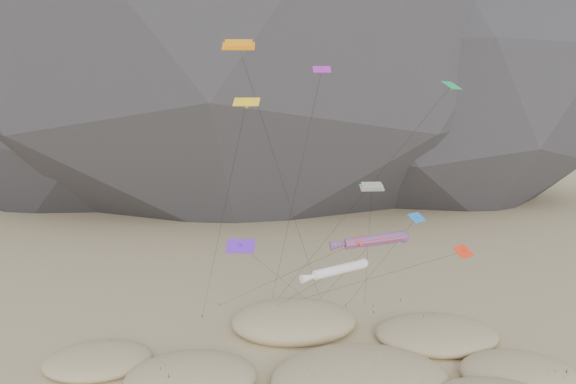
# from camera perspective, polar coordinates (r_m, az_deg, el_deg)

# --- Properties ---
(dunes) EXTENTS (48.69, 39.00, 3.61)m
(dunes) POSITION_cam_1_polar(r_m,az_deg,el_deg) (50.16, 2.13, -18.93)
(dunes) COLOR #CCB789
(dunes) RESTS_ON ground
(kite_stakes) EXTENTS (24.81, 5.73, 0.30)m
(kite_stakes) POSITION_cam_1_polar(r_m,az_deg,el_deg) (69.50, 2.54, -11.54)
(kite_stakes) COLOR #3F2D1E
(kite_stakes) RESTS_ON ground
(rainbow_tube_kite) EXTENTS (7.43, 16.46, 12.73)m
(rainbow_tube_kite) POSITION_cam_1_polar(r_m,az_deg,el_deg) (51.86, 8.49, -4.92)
(rainbow_tube_kite) COLOR red
(rainbow_tube_kite) RESTS_ON ground
(white_tube_kite) EXTENTS (8.85, 15.56, 9.90)m
(white_tube_kite) POSITION_cam_1_polar(r_m,az_deg,el_deg) (51.98, 4.98, -7.92)
(white_tube_kite) COLOR white
(white_tube_kite) RESTS_ON ground
(orange_parafoil) EXTENTS (12.79, 16.95, 29.93)m
(orange_parafoil) POSITION_cam_1_polar(r_m,az_deg,el_deg) (51.49, -4.90, 14.23)
(orange_parafoil) COLOR orange
(orange_parafoil) RESTS_ON ground
(multi_parafoil) EXTENTS (4.93, 14.04, 16.95)m
(multi_parafoil) POSITION_cam_1_polar(r_m,az_deg,el_deg) (53.93, 8.50, 0.35)
(multi_parafoil) COLOR #FF381A
(multi_parafoil) RESTS_ON ground
(delta_kites) EXTENTS (27.34, 20.44, 28.00)m
(delta_kites) POSITION_cam_1_polar(r_m,az_deg,el_deg) (53.04, 6.91, 1.21)
(delta_kites) COLOR #5D21C5
(delta_kites) RESTS_ON ground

